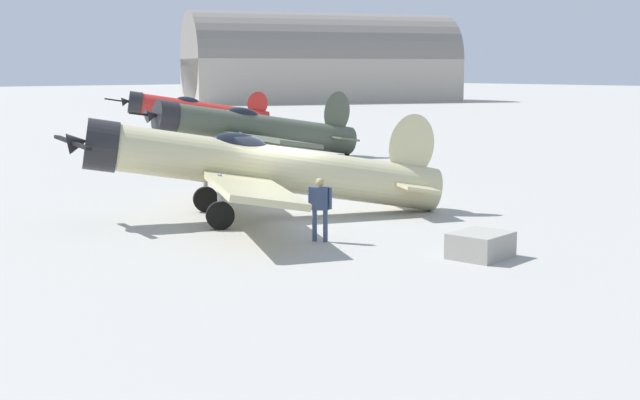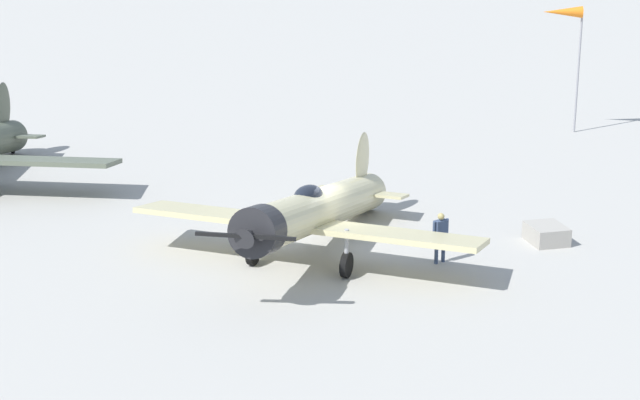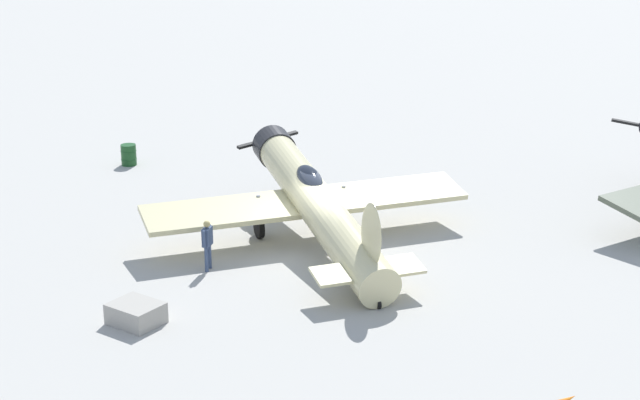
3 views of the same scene
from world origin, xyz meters
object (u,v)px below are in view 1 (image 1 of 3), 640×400
airplane_foreground (257,167)px  equipment_crate (481,245)px  airplane_mid_apron (251,129)px  airplane_far_line (194,111)px  ground_crew_mechanic (320,203)px

airplane_foreground → equipment_crate: airplane_foreground is taller
airplane_mid_apron → airplane_far_line: airplane_mid_apron is taller
airplane_mid_apron → equipment_crate: size_ratio=8.62×
airplane_foreground → airplane_mid_apron: airplane_mid_apron is taller
airplane_foreground → airplane_far_line: 37.35m
airplane_mid_apron → airplane_far_line: bearing=-103.1°
airplane_foreground → airplane_mid_apron: 16.50m
airplane_foreground → ground_crew_mechanic: (-3.97, 0.92, -0.54)m
ground_crew_mechanic → airplane_foreground: bearing=-133.4°
ground_crew_mechanic → equipment_crate: size_ratio=1.08×
airplane_mid_apron → equipment_crate: bearing=79.3°
ground_crew_mechanic → airplane_far_line: bearing=-148.5°
airplane_mid_apron → equipment_crate: (-21.37, 8.95, -1.28)m
equipment_crate → airplane_far_line: bearing=-23.9°
ground_crew_mechanic → equipment_crate: ground_crew_mechanic is taller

